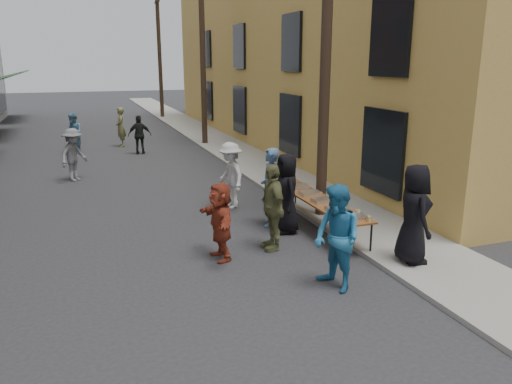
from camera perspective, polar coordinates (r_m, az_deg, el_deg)
ground at (r=8.94m, az=-9.04°, el=-11.28°), size 120.00×120.00×0.00m
sidewalk at (r=24.10m, az=-4.22°, el=5.62°), size 2.20×60.00×0.10m
building_ochre at (r=25.25m, az=10.29°, el=17.12°), size 10.00×28.00×10.00m
utility_pole_near at (r=12.33m, az=8.06°, el=17.47°), size 0.26×0.26×9.00m
utility_pole_mid at (r=23.62m, az=-6.13°, el=16.22°), size 0.26×0.26×9.00m
utility_pole_far at (r=35.38m, az=-10.99°, el=15.57°), size 0.26×0.26×9.00m
serving_table at (r=11.82m, az=7.03°, el=-0.95°), size 0.70×4.00×0.75m
catering_tray_sausage at (r=10.42m, az=11.12°, el=-2.85°), size 0.50×0.33×0.08m
catering_tray_foil_b at (r=10.96m, az=9.39°, el=-1.89°), size 0.50×0.33×0.08m
catering_tray_buns at (r=11.55m, az=7.71°, el=-0.96°), size 0.50×0.33×0.08m
catering_tray_foil_d at (r=12.15m, az=6.20°, el=-0.11°), size 0.50×0.33×0.08m
catering_tray_buns_end at (r=12.76m, az=4.83°, el=0.65°), size 0.50×0.33×0.08m
condiment_jar_a at (r=10.07m, az=10.91°, el=-3.48°), size 0.07×0.07×0.08m
condiment_jar_b at (r=10.15m, az=10.62°, el=-3.31°), size 0.07×0.07×0.08m
condiment_jar_c at (r=10.23m, az=10.34°, el=-3.15°), size 0.07×0.07×0.08m
cup_stack at (r=10.31m, az=12.79°, el=-3.02°), size 0.08×0.08×0.12m
guest_front_a at (r=11.52m, az=3.50°, el=-0.15°), size 0.61×0.92×1.87m
guest_front_b at (r=11.99m, az=1.62°, el=0.57°), size 0.66×0.81×1.90m
guest_front_c at (r=8.73m, az=9.24°, el=-5.24°), size 0.87×1.03×1.88m
guest_front_d at (r=13.46m, az=-2.92°, el=1.92°), size 0.82×1.24×1.80m
guest_front_e at (r=10.47m, az=1.88°, el=-1.73°), size 0.48×1.09×1.85m
guest_queue_back at (r=9.99m, az=-4.10°, el=-3.33°), size 0.54×1.50×1.59m
server at (r=9.99m, az=17.60°, el=-2.40°), size 0.80×1.05×1.93m
passerby_left at (r=17.59m, az=-20.13°, el=4.02°), size 1.22×1.29×1.75m
passerby_mid at (r=21.89m, az=-13.14°, el=6.38°), size 1.02×0.58×1.64m
passerby_right at (r=24.03m, az=-15.21°, el=7.17°), size 0.44×0.67×1.81m
passerby_far at (r=22.93m, az=-20.11°, el=6.33°), size 0.90×1.01×1.72m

